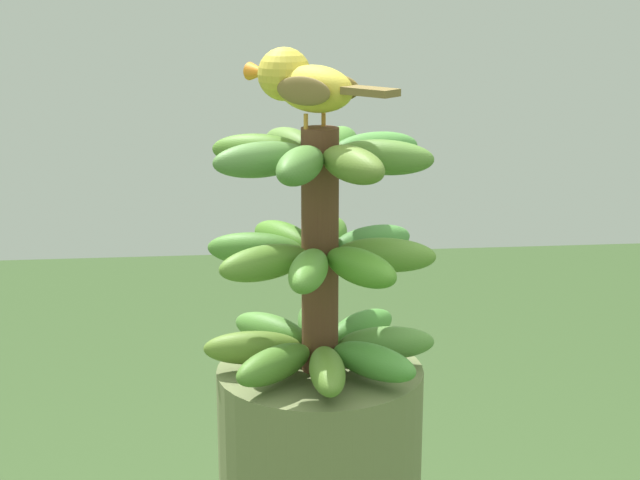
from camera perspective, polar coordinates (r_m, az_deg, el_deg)
The scene contains 2 objects.
banana_bunch at distance 1.17m, azimuth 0.00°, elevation -0.68°, with size 0.28×0.28×0.29m.
perched_bird at distance 1.14m, azimuth -1.01°, elevation 8.89°, with size 0.17×0.16×0.09m.
Camera 1 is at (-1.12, 0.11, 1.43)m, focal length 56.70 mm.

